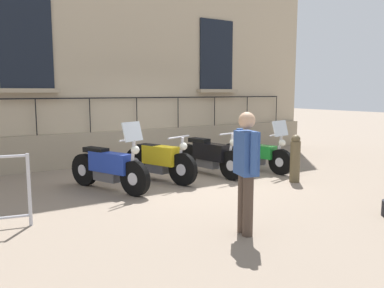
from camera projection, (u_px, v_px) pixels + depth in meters
name	position (u px, v px, depth m)	size (l,w,h in m)	color
ground_plane	(185.00, 178.00, 8.68)	(60.00, 60.00, 0.00)	gray
building_facade	(129.00, 25.00, 10.66)	(0.82, 12.40, 7.67)	tan
motorcycle_blue	(109.00, 168.00, 7.54)	(1.95, 0.94, 1.37)	black
motorcycle_yellow	(160.00, 161.00, 8.32)	(1.88, 0.91, 1.01)	black
motorcycle_black	(209.00, 156.00, 8.92)	(2.03, 0.68, 1.03)	black
motorcycle_green	(256.00, 154.00, 9.47)	(2.03, 0.76, 1.26)	black
bollard	(295.00, 158.00, 8.25)	(0.21, 0.21, 1.01)	brown
pedestrian_walking	(246.00, 166.00, 5.16)	(0.52, 0.31, 1.65)	#47382D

